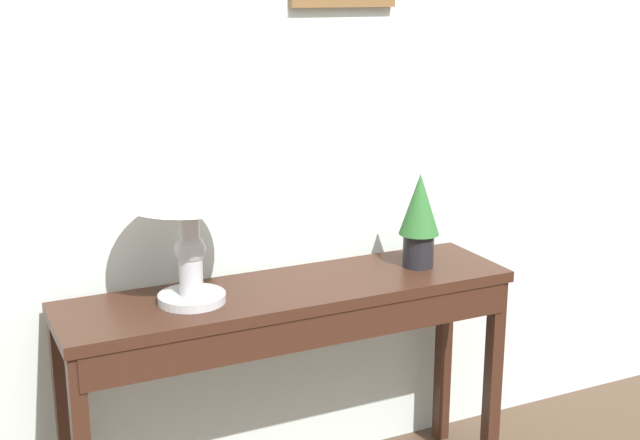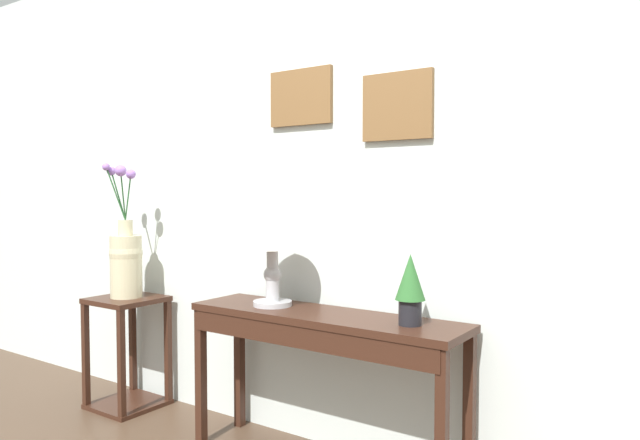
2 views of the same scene
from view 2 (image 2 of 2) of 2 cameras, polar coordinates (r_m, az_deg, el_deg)
back_wall_with_art at (r=3.01m, az=3.22°, el=4.31°), size 9.00×0.13×2.80m
console_table at (r=2.84m, az=-0.01°, el=-11.06°), size 1.40×0.36×0.75m
table_lamp at (r=2.97m, az=-4.60°, el=-1.32°), size 0.34×0.34×0.49m
potted_plant_on_console at (r=2.58m, az=8.65°, el=-6.24°), size 0.13×0.13×0.31m
pedestal_stand_left at (r=3.90m, az=-17.98°, el=-11.96°), size 0.39×0.39×0.68m
flower_vase_tall at (r=3.80m, az=-18.12°, el=-3.42°), size 0.22×0.21×0.81m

